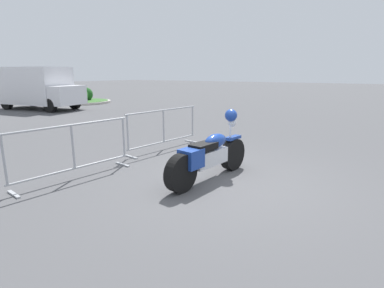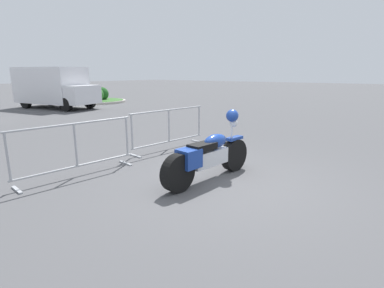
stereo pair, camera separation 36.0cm
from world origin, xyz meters
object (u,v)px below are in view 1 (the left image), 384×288
object	(u,v)px
crowd_barrier_near	(73,150)
crowd_barrier_far	(164,129)
delivery_van	(36,87)
motorcycle	(210,155)

from	to	relation	value
crowd_barrier_near	crowd_barrier_far	world-z (taller)	same
crowd_barrier_near	delivery_van	bearing A→B (deg)	62.76
motorcycle	crowd_barrier_near	distance (m)	2.61
crowd_barrier_near	motorcycle	bearing A→B (deg)	-58.11
motorcycle	crowd_barrier_far	size ratio (longest dim) A/B	0.94
motorcycle	crowd_barrier_far	xyz separation A→B (m)	(1.38, 2.22, 0.06)
motorcycle	crowd_barrier_near	bearing A→B (deg)	128.67
motorcycle	delivery_van	world-z (taller)	delivery_van
crowd_barrier_far	crowd_barrier_near	bearing A→B (deg)	180.00
motorcycle	crowd_barrier_near	xyz separation A→B (m)	(-1.38, 2.22, 0.06)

